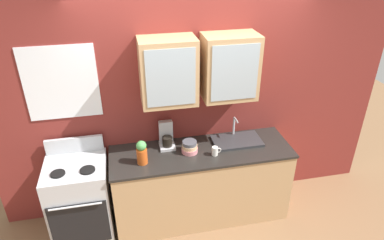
# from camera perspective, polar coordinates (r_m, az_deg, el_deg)

# --- Properties ---
(ground_plane) EXTENTS (10.00, 10.00, 0.00)m
(ground_plane) POSITION_cam_1_polar(r_m,az_deg,el_deg) (4.40, 1.43, -15.05)
(ground_plane) COLOR brown
(back_wall_unit) EXTENTS (4.55, 0.46, 2.71)m
(back_wall_unit) POSITION_cam_1_polar(r_m,az_deg,el_deg) (3.85, 0.45, 4.07)
(back_wall_unit) COLOR maroon
(back_wall_unit) RESTS_ON ground_plane
(counter) EXTENTS (2.01, 0.65, 0.92)m
(counter) POSITION_cam_1_polar(r_m,az_deg,el_deg) (4.10, 1.51, -10.42)
(counter) COLOR tan
(counter) RESTS_ON ground_plane
(stove_range) EXTENTS (0.64, 0.62, 1.10)m
(stove_range) POSITION_cam_1_polar(r_m,az_deg,el_deg) (4.06, -17.92, -12.41)
(stove_range) COLOR silver
(stove_range) RESTS_ON ground_plane
(sink_faucet) EXTENTS (0.56, 0.33, 0.26)m
(sink_faucet) POSITION_cam_1_polar(r_m,az_deg,el_deg) (4.00, 7.41, -3.35)
(sink_faucet) COLOR #2D2D30
(sink_faucet) RESTS_ON counter
(bowl_stack) EXTENTS (0.18, 0.18, 0.14)m
(bowl_stack) POSITION_cam_1_polar(r_m,az_deg,el_deg) (3.77, -0.40, -4.48)
(bowl_stack) COLOR #D87F84
(bowl_stack) RESTS_ON counter
(vase) EXTENTS (0.11, 0.11, 0.27)m
(vase) POSITION_cam_1_polar(r_m,az_deg,el_deg) (3.60, -8.30, -5.34)
(vase) COLOR #BF4C19
(vase) RESTS_ON counter
(cup_near_sink) EXTENTS (0.10, 0.07, 0.10)m
(cup_near_sink) POSITION_cam_1_polar(r_m,az_deg,el_deg) (3.74, 3.85, -5.13)
(cup_near_sink) COLOR silver
(cup_near_sink) RESTS_ON counter
(coffee_maker) EXTENTS (0.17, 0.20, 0.29)m
(coffee_maker) POSITION_cam_1_polar(r_m,az_deg,el_deg) (3.86, -4.24, -2.88)
(coffee_maker) COLOR #B7B7BC
(coffee_maker) RESTS_ON counter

